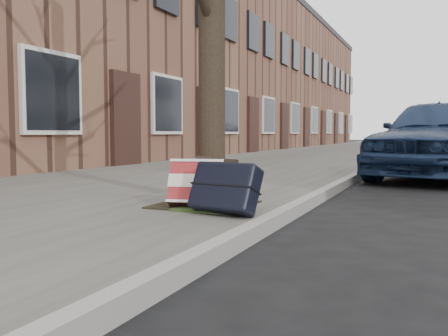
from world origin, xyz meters
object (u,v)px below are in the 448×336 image
at_px(car_near_mid, 440,134).
at_px(suitcase_navy, 225,187).
at_px(car_near_front, 441,138).
at_px(suitcase_red, 201,184).

bearing_deg(car_near_mid, suitcase_navy, -84.03).
xyz_separation_m(suitcase_navy, car_near_front, (1.67, 5.72, 0.37)).
bearing_deg(suitcase_navy, suitcase_red, 154.22).
relative_size(suitcase_red, car_near_mid, 0.12).
height_order(suitcase_red, car_near_mid, car_near_mid).
xyz_separation_m(suitcase_red, car_near_mid, (2.02, 15.33, 0.42)).
distance_m(suitcase_red, car_near_mid, 15.47).
bearing_deg(car_near_front, car_near_mid, 103.66).
height_order(suitcase_red, suitcase_navy, suitcase_navy).
xyz_separation_m(suitcase_navy, car_near_mid, (1.68, 15.59, 0.41)).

